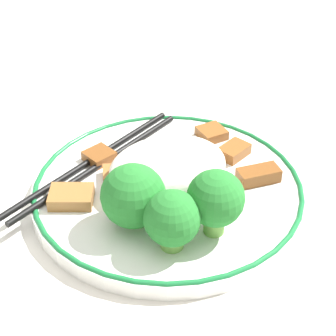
% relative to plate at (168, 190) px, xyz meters
% --- Properties ---
extents(ground_plane, '(3.00, 3.00, 0.00)m').
position_rel_plate_xyz_m(ground_plane, '(0.00, 0.00, -0.01)').
color(ground_plane, silver).
extents(plate, '(0.26, 0.26, 0.02)m').
position_rel_plate_xyz_m(plate, '(0.00, 0.00, 0.00)').
color(plate, white).
rests_on(plate, ground_plane).
extents(rice_mound, '(0.11, 0.08, 0.04)m').
position_rel_plate_xyz_m(rice_mound, '(0.00, 0.00, 0.03)').
color(rice_mound, white).
rests_on(rice_mound, plate).
extents(broccoli_back_left, '(0.06, 0.06, 0.06)m').
position_rel_plate_xyz_m(broccoli_back_left, '(-0.05, -0.04, 0.04)').
color(broccoli_back_left, '#72AD4C').
rests_on(broccoli_back_left, plate).
extents(broccoli_back_center, '(0.05, 0.05, 0.05)m').
position_rel_plate_xyz_m(broccoli_back_center, '(-0.03, -0.08, 0.03)').
color(broccoli_back_center, '#72AD4C').
rests_on(broccoli_back_center, plate).
extents(broccoli_back_right, '(0.05, 0.05, 0.06)m').
position_rel_plate_xyz_m(broccoli_back_right, '(0.01, -0.07, 0.04)').
color(broccoli_back_right, '#72AD4C').
rests_on(broccoli_back_right, plate).
extents(meat_near_front, '(0.04, 0.05, 0.01)m').
position_rel_plate_xyz_m(meat_near_front, '(-0.00, 0.04, 0.01)').
color(meat_near_front, '#9E6633').
rests_on(meat_near_front, plate).
extents(meat_near_left, '(0.02, 0.04, 0.01)m').
position_rel_plate_xyz_m(meat_near_left, '(0.04, 0.01, 0.01)').
color(meat_near_left, brown).
rests_on(meat_near_left, plate).
extents(meat_near_right, '(0.03, 0.03, 0.01)m').
position_rel_plate_xyz_m(meat_near_right, '(0.07, 0.06, 0.01)').
color(meat_near_right, brown).
rests_on(meat_near_right, plate).
extents(meat_near_back, '(0.04, 0.02, 0.01)m').
position_rel_plate_xyz_m(meat_near_back, '(0.08, -0.03, 0.01)').
color(meat_near_back, brown).
rests_on(meat_near_back, plate).
extents(meat_on_rice_edge, '(0.03, 0.03, 0.01)m').
position_rel_plate_xyz_m(meat_on_rice_edge, '(-0.05, 0.06, 0.01)').
color(meat_on_rice_edge, brown).
rests_on(meat_on_rice_edge, plate).
extents(meat_mid_left, '(0.03, 0.03, 0.01)m').
position_rel_plate_xyz_m(meat_mid_left, '(-0.04, 0.03, 0.01)').
color(meat_mid_left, '#9E6633').
rests_on(meat_mid_left, plate).
extents(meat_mid_right, '(0.05, 0.04, 0.01)m').
position_rel_plate_xyz_m(meat_mid_right, '(-0.09, 0.01, 0.01)').
color(meat_mid_right, '#9E6633').
rests_on(meat_mid_right, plate).
extents(meat_far_scatter, '(0.04, 0.03, 0.01)m').
position_rel_plate_xyz_m(meat_far_scatter, '(0.08, 0.02, 0.01)').
color(meat_far_scatter, brown).
rests_on(meat_far_scatter, plate).
extents(chopsticks, '(0.21, 0.13, 0.01)m').
position_rel_plate_xyz_m(chopsticks, '(-0.05, 0.06, 0.01)').
color(chopsticks, black).
rests_on(chopsticks, plate).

